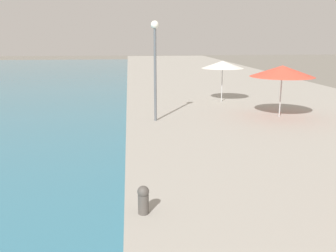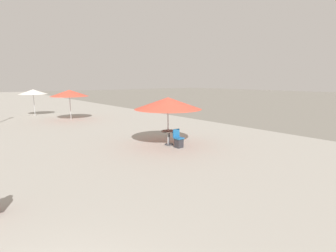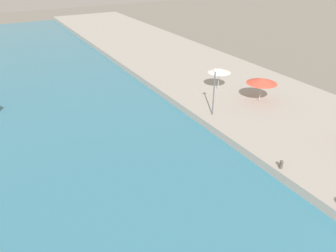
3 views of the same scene
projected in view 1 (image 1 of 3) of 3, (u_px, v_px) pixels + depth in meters
name	position (u px, v px, depth m)	size (l,w,h in m)	color
quay_promenade	(211.00, 82.00, 35.88)	(16.00, 90.00, 0.74)	#A39E93
cafe_umbrella_white	(282.00, 71.00, 17.97)	(3.09, 3.09, 2.52)	#B7B7B7
cafe_umbrella_striped	(223.00, 65.00, 22.39)	(2.53, 2.53, 2.46)	#B7B7B7
mooring_bollard	(143.00, 199.00, 8.27)	(0.26, 0.26, 0.65)	#4C4742
lamppost	(155.00, 54.00, 16.95)	(0.36, 0.36, 4.56)	#565B60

